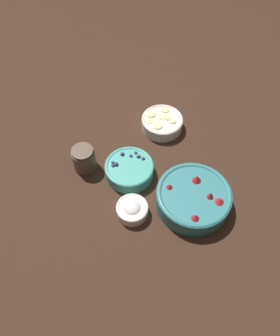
{
  "coord_description": "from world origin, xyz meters",
  "views": [
    {
      "loc": [
        0.45,
        -0.38,
        0.94
      ],
      "look_at": [
        -0.08,
        -0.04,
        0.04
      ],
      "focal_mm": 35.0,
      "sensor_mm": 36.0,
      "label": 1
    }
  ],
  "objects_px": {
    "bowl_blueberries": "(129,169)",
    "bowl_cream": "(132,209)",
    "bowl_bananas": "(162,122)",
    "jar_chocolate": "(84,159)",
    "bowl_strawberries": "(193,197)"
  },
  "relations": [
    {
      "from": "bowl_blueberries",
      "to": "bowl_cream",
      "type": "distance_m",
      "value": 0.15
    },
    {
      "from": "bowl_bananas",
      "to": "bowl_cream",
      "type": "height_order",
      "value": "bowl_bananas"
    },
    {
      "from": "bowl_bananas",
      "to": "jar_chocolate",
      "type": "bearing_deg",
      "value": -88.54
    },
    {
      "from": "bowl_blueberries",
      "to": "bowl_bananas",
      "type": "relative_size",
      "value": 1.06
    },
    {
      "from": "bowl_bananas",
      "to": "jar_chocolate",
      "type": "xyz_separation_m",
      "value": [
        0.01,
        -0.33,
        0.01
      ]
    },
    {
      "from": "bowl_cream",
      "to": "bowl_bananas",
      "type": "bearing_deg",
      "value": 131.1
    },
    {
      "from": "bowl_strawberries",
      "to": "jar_chocolate",
      "type": "relative_size",
      "value": 2.56
    },
    {
      "from": "bowl_strawberries",
      "to": "jar_chocolate",
      "type": "xyz_separation_m",
      "value": [
        -0.32,
        -0.22,
        0.0
      ]
    },
    {
      "from": "bowl_strawberries",
      "to": "bowl_cream",
      "type": "xyz_separation_m",
      "value": [
        -0.07,
        -0.18,
        -0.01
      ]
    },
    {
      "from": "bowl_strawberries",
      "to": "bowl_cream",
      "type": "bearing_deg",
      "value": -112.34
    },
    {
      "from": "bowl_blueberries",
      "to": "bowl_cream",
      "type": "bearing_deg",
      "value": -27.98
    },
    {
      "from": "bowl_blueberries",
      "to": "jar_chocolate",
      "type": "xyz_separation_m",
      "value": [
        -0.11,
        -0.11,
        0.01
      ]
    },
    {
      "from": "bowl_bananas",
      "to": "jar_chocolate",
      "type": "relative_size",
      "value": 1.67
    },
    {
      "from": "bowl_strawberries",
      "to": "bowl_bananas",
      "type": "bearing_deg",
      "value": 161.93
    },
    {
      "from": "bowl_bananas",
      "to": "bowl_cream",
      "type": "distance_m",
      "value": 0.38
    }
  ]
}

